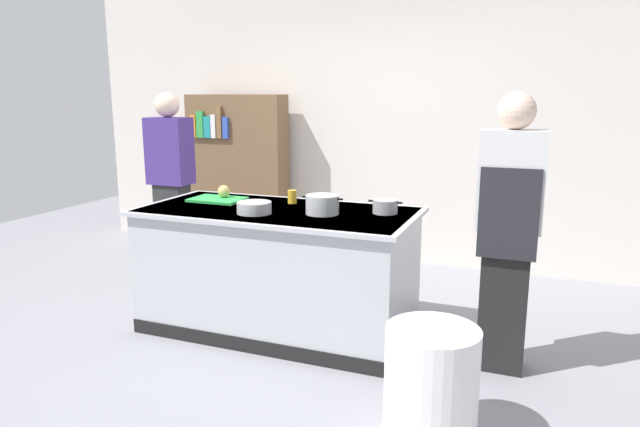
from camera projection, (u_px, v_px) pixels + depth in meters
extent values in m
plane|color=gray|center=(279.00, 328.00, 4.23)|extent=(10.00, 10.00, 0.00)
cube|color=silver|center=(365.00, 114.00, 5.84)|extent=(6.40, 0.12, 3.00)
cube|color=#B7BABF|center=(278.00, 270.00, 4.14)|extent=(1.90, 0.90, 0.90)
cube|color=#B7BABF|center=(277.00, 211.00, 4.05)|extent=(1.98, 0.98, 0.03)
cube|color=black|center=(249.00, 346.00, 3.81)|extent=(1.90, 0.01, 0.10)
cube|color=green|center=(218.00, 199.00, 4.37)|extent=(0.40, 0.28, 0.02)
sphere|color=tan|center=(224.00, 191.00, 4.40)|extent=(0.10, 0.10, 0.10)
cylinder|color=#B7BABF|center=(322.00, 205.00, 3.88)|extent=(0.23, 0.23, 0.13)
cube|color=black|center=(305.00, 197.00, 3.92)|extent=(0.04, 0.02, 0.01)
cube|color=black|center=(340.00, 199.00, 3.83)|extent=(0.04, 0.02, 0.01)
cylinder|color=#99999E|center=(385.00, 207.00, 3.91)|extent=(0.17, 0.17, 0.09)
cube|color=black|center=(371.00, 201.00, 3.94)|extent=(0.04, 0.02, 0.01)
cube|color=black|center=(400.00, 203.00, 3.86)|extent=(0.04, 0.02, 0.01)
cylinder|color=#B7BABF|center=(254.00, 208.00, 3.91)|extent=(0.24, 0.24, 0.08)
cylinder|color=yellow|center=(292.00, 197.00, 4.26)|extent=(0.07, 0.07, 0.10)
cylinder|color=white|center=(431.00, 385.00, 2.81)|extent=(0.46, 0.46, 0.59)
cube|color=black|center=(504.00, 300.00, 3.53)|extent=(0.28, 0.20, 0.90)
cube|color=silver|center=(512.00, 181.00, 3.38)|extent=(0.38, 0.24, 0.60)
sphere|color=beige|center=(517.00, 111.00, 3.29)|extent=(0.22, 0.22, 0.22)
cube|color=#232328|center=(509.00, 214.00, 3.30)|extent=(0.34, 0.02, 0.54)
cube|color=#2A2A2A|center=(174.00, 231.00, 5.30)|extent=(0.28, 0.20, 0.90)
cube|color=#422C7A|center=(170.00, 151.00, 5.14)|extent=(0.38, 0.24, 0.60)
sphere|color=beige|center=(167.00, 105.00, 5.06)|extent=(0.22, 0.22, 0.22)
cube|color=brown|center=(238.00, 174.00, 6.18)|extent=(1.10, 0.28, 1.70)
cube|color=orange|center=(193.00, 126.00, 6.09)|extent=(0.07, 0.03, 0.23)
cube|color=green|center=(200.00, 124.00, 6.05)|extent=(0.08, 0.03, 0.28)
cube|color=teal|center=(207.00, 127.00, 6.02)|extent=(0.08, 0.03, 0.22)
cube|color=white|center=(213.00, 126.00, 6.00)|extent=(0.06, 0.03, 0.24)
cube|color=brown|center=(219.00, 122.00, 5.96)|extent=(0.06, 0.03, 0.33)
cube|color=#3351B7|center=(226.00, 128.00, 5.94)|extent=(0.06, 0.03, 0.22)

